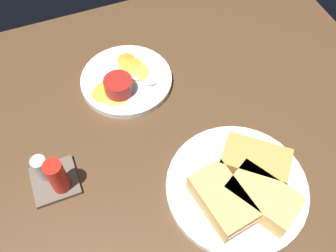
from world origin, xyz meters
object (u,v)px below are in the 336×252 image
object	(u,v)px
condiment_caddy	(53,176)
sandwich_half_near	(222,200)
ramekin_dark_sauce	(261,162)
sandwich_half_far	(263,198)
sandwich_half_extra	(255,162)
spoon_by_dark_ramekin	(250,188)
spoon_by_gravy_ramekin	(145,80)
plate_sandwich_main	(237,187)
plate_chips_companion	(126,80)
ramekin_light_gravy	(118,86)

from	to	relation	value
condiment_caddy	sandwich_half_near	bearing A→B (deg)	-120.50
sandwich_half_near	ramekin_dark_sauce	xyz separation A→B (cm)	(4.43, -10.80, -0.22)
sandwich_half_far	sandwich_half_extra	size ratio (longest dim) A/B	1.02
spoon_by_dark_ramekin	spoon_by_gravy_ramekin	distance (cm)	34.74
sandwich_half_extra	spoon_by_gravy_ramekin	size ratio (longest dim) A/B	1.66
spoon_by_dark_ramekin	sandwich_half_extra	bearing A→B (deg)	-35.25
plate_sandwich_main	plate_chips_companion	world-z (taller)	same
plate_sandwich_main	ramekin_light_gravy	xyz separation A→B (cm)	(31.28, 14.54, 2.86)
condiment_caddy	spoon_by_gravy_ramekin	bearing A→B (deg)	-55.20
sandwich_half_near	condiment_caddy	world-z (taller)	condiment_caddy
sandwich_half_extra	ramekin_dark_sauce	xyz separation A→B (cm)	(-0.47, -1.26, -0.22)
sandwich_half_near	sandwich_half_extra	size ratio (longest dim) A/B	0.96
ramekin_dark_sauce	plate_chips_companion	world-z (taller)	ramekin_dark_sauce
sandwich_half_far	sandwich_half_extra	xyz separation A→B (cm)	(7.22, -2.32, 0.00)
sandwich_half_far	ramekin_light_gravy	bearing A→B (deg)	25.23
ramekin_light_gravy	spoon_by_gravy_ramekin	size ratio (longest dim) A/B	0.73
spoon_by_dark_ramekin	plate_chips_companion	distance (cm)	38.56
ramekin_dark_sauce	spoon_by_dark_ramekin	size ratio (longest dim) A/B	0.75
sandwich_half_extra	spoon_by_gravy_ramekin	world-z (taller)	sandwich_half_extra
ramekin_dark_sauce	spoon_by_dark_ramekin	world-z (taller)	ramekin_dark_sauce
sandwich_half_near	sandwich_half_far	world-z (taller)	same
plate_chips_companion	spoon_by_gravy_ramekin	xyz separation A→B (cm)	(-2.69, -3.86, 1.16)
sandwich_half_far	ramekin_dark_sauce	world-z (taller)	sandwich_half_far
plate_chips_companion	sandwich_half_far	bearing A→B (deg)	-160.06
plate_sandwich_main	spoon_by_dark_ramekin	distance (cm)	2.74
sandwich_half_far	spoon_by_dark_ramekin	size ratio (longest dim) A/B	1.78
sandwich_half_far	plate_sandwich_main	bearing A→B (deg)	27.16
ramekin_light_gravy	sandwich_half_far	bearing A→B (deg)	-154.77
sandwich_half_near	spoon_by_gravy_ramekin	world-z (taller)	sandwich_half_near
sandwich_half_near	ramekin_dark_sauce	size ratio (longest dim) A/B	2.23
sandwich_half_extra	ramekin_dark_sauce	world-z (taller)	sandwich_half_extra
sandwich_half_far	condiment_caddy	distance (cm)	40.44
sandwich_half_far	plate_chips_companion	distance (cm)	41.95
sandwich_half_far	ramekin_dark_sauce	xyz separation A→B (cm)	(6.75, -3.59, -0.22)
sandwich_half_extra	condiment_caddy	distance (cm)	39.79
plate_sandwich_main	spoon_by_dark_ramekin	bearing A→B (deg)	-124.84
sandwich_half_near	condiment_caddy	xyz separation A→B (cm)	(16.75, 28.44, -0.59)
sandwich_half_extra	spoon_by_dark_ramekin	xyz separation A→B (cm)	(-3.87, 2.73, -2.04)
spoon_by_dark_ramekin	spoon_by_gravy_ramekin	world-z (taller)	same
sandwich_half_far	ramekin_dark_sauce	bearing A→B (deg)	-27.98
sandwich_half_near	spoon_by_gravy_ramekin	bearing A→B (deg)	5.30
plate_chips_companion	condiment_caddy	world-z (taller)	condiment_caddy
plate_sandwich_main	condiment_caddy	world-z (taller)	condiment_caddy
spoon_by_dark_ramekin	ramekin_light_gravy	world-z (taller)	ramekin_light_gravy
sandwich_half_far	sandwich_half_extra	bearing A→B (deg)	-17.84
condiment_caddy	ramekin_light_gravy	bearing A→B (deg)	-47.72
sandwich_half_near	spoon_by_gravy_ramekin	xyz separation A→B (cm)	(34.30, 3.18, -2.04)
sandwich_half_near	spoon_by_dark_ramekin	bearing A→B (deg)	-81.41
sandwich_half_near	ramekin_dark_sauce	distance (cm)	11.68
sandwich_half_extra	sandwich_half_near	bearing A→B (deg)	117.16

